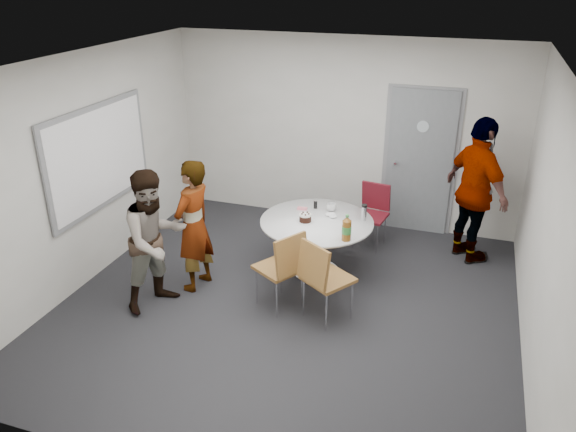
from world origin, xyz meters
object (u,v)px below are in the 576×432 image
(table, at_px, (319,228))
(chair_near_right, at_px, (322,274))
(door, at_px, (420,162))
(person_main, at_px, (193,226))
(person_right, at_px, (476,191))
(whiteboard, at_px, (99,157))
(chair_far, at_px, (373,208))
(person_left, at_px, (155,240))
(chair_near_left, at_px, (284,264))

(table, distance_m, chair_near_right, 1.03)
(door, distance_m, table, 1.99)
(person_main, distance_m, person_right, 3.53)
(door, xyz_separation_m, whiteboard, (-3.56, -2.28, 0.42))
(chair_near_right, relative_size, chair_far, 1.10)
(whiteboard, relative_size, person_main, 1.19)
(person_left, relative_size, person_right, 0.85)
(table, height_order, person_right, person_right)
(chair_far, bearing_deg, whiteboard, 36.60)
(chair_near_right, bearing_deg, door, 108.99)
(whiteboard, bearing_deg, chair_near_right, -7.48)
(table, height_order, chair_near_right, table)
(chair_near_right, bearing_deg, table, 140.70)
(chair_far, relative_size, person_left, 0.54)
(table, relative_size, chair_near_left, 1.46)
(person_main, distance_m, person_left, 0.53)
(chair_far, distance_m, person_main, 2.52)
(whiteboard, height_order, table, whiteboard)
(person_right, bearing_deg, door, 10.49)
(table, bearing_deg, person_left, -140.88)
(chair_near_left, relative_size, chair_far, 1.09)
(whiteboard, relative_size, table, 1.38)
(table, bearing_deg, chair_near_left, -98.76)
(chair_near_left, xyz_separation_m, chair_near_right, (0.45, -0.09, 0.01))
(whiteboard, relative_size, chair_far, 2.19)
(chair_far, bearing_deg, chair_near_right, 93.92)
(chair_near_right, bearing_deg, person_left, -139.02)
(table, bearing_deg, person_right, 29.54)
(table, relative_size, chair_far, 1.59)
(whiteboard, relative_size, person_left, 1.18)
(chair_far, height_order, person_left, person_left)
(whiteboard, bearing_deg, person_left, -30.64)
(door, distance_m, chair_near_right, 2.78)
(whiteboard, xyz_separation_m, person_right, (4.35, 1.60, -0.50))
(whiteboard, xyz_separation_m, chair_far, (3.06, 1.62, -0.92))
(chair_near_right, bearing_deg, chair_far, 118.32)
(person_right, bearing_deg, person_left, 85.60)
(person_right, bearing_deg, chair_near_left, 96.11)
(table, xyz_separation_m, chair_near_right, (0.31, -0.98, -0.04))
(table, relative_size, person_right, 0.72)
(chair_far, xyz_separation_m, person_left, (-1.99, -2.25, 0.28))
(door, xyz_separation_m, chair_near_left, (-1.12, -2.57, -0.45))
(chair_near_left, height_order, person_right, person_right)
(whiteboard, height_order, person_right, whiteboard)
(door, xyz_separation_m, person_left, (-2.49, -2.91, -0.22))
(door, bearing_deg, whiteboard, -147.34)
(chair_near_left, bearing_deg, table, 22.39)
(chair_near_left, height_order, person_main, person_main)
(whiteboard, relative_size, person_right, 1.00)
(chair_far, bearing_deg, table, 73.59)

